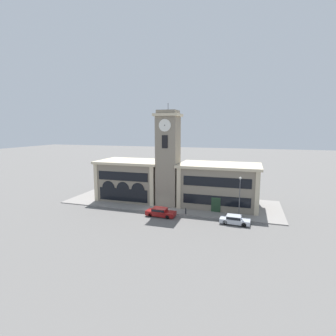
% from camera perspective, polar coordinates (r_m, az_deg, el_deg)
% --- Properties ---
extents(ground_plane, '(300.00, 300.00, 0.00)m').
position_cam_1_polar(ground_plane, '(43.75, -1.90, -9.77)').
color(ground_plane, '#605E5B').
extents(sidewalk_kerb, '(39.09, 13.00, 0.15)m').
position_cam_1_polar(sidewalk_kerb, '(49.63, 0.60, -7.44)').
color(sidewalk_kerb, gray).
rests_on(sidewalk_kerb, ground_plane).
extents(clock_tower, '(4.33, 4.33, 18.11)m').
position_cam_1_polar(clock_tower, '(46.39, 0.01, 2.08)').
color(clock_tower, gray).
rests_on(clock_tower, ground_plane).
extents(town_hall_left_wing, '(12.64, 8.70, 7.65)m').
position_cam_1_polar(town_hall_left_wing, '(52.01, -7.81, -2.49)').
color(town_hall_left_wing, gray).
rests_on(town_hall_left_wing, ground_plane).
extents(town_hall_right_wing, '(14.13, 8.70, 7.60)m').
position_cam_1_polar(town_hall_right_wing, '(47.46, 11.06, -3.67)').
color(town_hall_right_wing, gray).
rests_on(town_hall_right_wing, ground_plane).
extents(parked_car_near, '(4.74, 2.11, 1.33)m').
position_cam_1_polar(parked_car_near, '(42.03, -1.66, -9.55)').
color(parked_car_near, maroon).
rests_on(parked_car_near, ground_plane).
extents(parked_car_mid, '(4.36, 2.07, 1.28)m').
position_cam_1_polar(parked_car_mid, '(39.99, 14.29, -10.81)').
color(parked_car_mid, '#B2B7C1').
rests_on(parked_car_mid, ground_plane).
extents(street_lamp, '(0.36, 0.36, 6.47)m').
position_cam_1_polar(street_lamp, '(41.01, 15.35, -5.05)').
color(street_lamp, '#4C4C51').
rests_on(street_lamp, sidewalk_kerb).
extents(bollard, '(0.18, 0.18, 1.06)m').
position_cam_1_polar(bollard, '(42.66, 3.89, -9.33)').
color(bollard, black).
rests_on(bollard, sidewalk_kerb).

